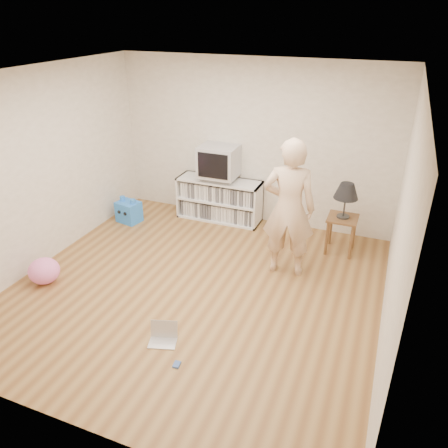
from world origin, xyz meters
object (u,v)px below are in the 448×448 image
object	(u,v)px
dvd_deck	(219,178)
person	(289,209)
crt_tv	(219,161)
laptop	(163,336)
plush_pink	(44,271)
table_lamp	(346,192)
side_table	(342,226)
media_unit	(220,199)
plush_blue	(129,211)

from	to	relation	value
dvd_deck	person	distance (m)	1.88
crt_tv	person	xyz separation A→B (m)	(1.45, -1.19, -0.09)
laptop	plush_pink	world-z (taller)	plush_pink
table_lamp	person	xyz separation A→B (m)	(-0.61, -0.82, -0.02)
dvd_deck	person	world-z (taller)	person
dvd_deck	side_table	xyz separation A→B (m)	(2.06, -0.37, -0.32)
media_unit	table_lamp	xyz separation A→B (m)	(2.06, -0.39, 0.59)
dvd_deck	plush_blue	world-z (taller)	dvd_deck
plush_blue	crt_tv	bearing A→B (deg)	37.25
crt_tv	side_table	xyz separation A→B (m)	(2.06, -0.37, -0.60)
table_lamp	laptop	bearing A→B (deg)	-118.80
crt_tv	plush_blue	bearing A→B (deg)	-154.21
media_unit	crt_tv	bearing A→B (deg)	-90.00
dvd_deck	table_lamp	size ratio (longest dim) A/B	0.87
side_table	plush_pink	bearing A→B (deg)	-146.82
side_table	dvd_deck	bearing A→B (deg)	169.80
plush_blue	dvd_deck	bearing A→B (deg)	37.36
media_unit	plush_blue	size ratio (longest dim) A/B	3.30
media_unit	side_table	bearing A→B (deg)	-10.62
crt_tv	side_table	bearing A→B (deg)	-10.11
person	plush_pink	world-z (taller)	person
person	plush_blue	xyz separation A→B (m)	(-2.81, 0.53, -0.75)
dvd_deck	side_table	distance (m)	2.11
crt_tv	side_table	distance (m)	2.17
table_lamp	crt_tv	bearing A→B (deg)	169.89
plush_pink	media_unit	bearing A→B (deg)	62.31
crt_tv	table_lamp	xyz separation A→B (m)	(2.06, -0.37, -0.08)
side_table	plush_blue	size ratio (longest dim) A/B	1.30
media_unit	table_lamp	distance (m)	2.17
table_lamp	plush_blue	world-z (taller)	table_lamp
side_table	table_lamp	size ratio (longest dim) A/B	1.07
plush_blue	person	bearing A→B (deg)	0.83
table_lamp	side_table	bearing A→B (deg)	0.00
table_lamp	plush_blue	distance (m)	3.51
media_unit	plush_blue	distance (m)	1.53
dvd_deck	side_table	size ratio (longest dim) A/B	0.82
person	plush_blue	distance (m)	2.96
crt_tv	dvd_deck	bearing A→B (deg)	90.00
plush_blue	plush_pink	world-z (taller)	plush_blue
media_unit	dvd_deck	bearing A→B (deg)	-90.00
table_lamp	plush_blue	xyz separation A→B (m)	(-3.42, -0.29, -0.76)
table_lamp	person	distance (m)	1.02
crt_tv	media_unit	bearing A→B (deg)	90.00
table_lamp	person	size ratio (longest dim) A/B	0.28
laptop	media_unit	bearing A→B (deg)	83.92
media_unit	laptop	size ratio (longest dim) A/B	4.02
side_table	person	size ratio (longest dim) A/B	0.30
dvd_deck	side_table	bearing A→B (deg)	-10.20
laptop	plush_pink	bearing A→B (deg)	151.06
side_table	table_lamp	xyz separation A→B (m)	(-0.00, 0.00, 0.53)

